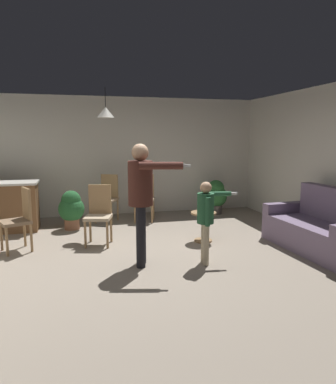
% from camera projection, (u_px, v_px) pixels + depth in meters
% --- Properties ---
extents(ground, '(7.68, 7.68, 0.00)m').
position_uv_depth(ground, '(153.00, 257.00, 5.34)').
color(ground, gray).
extents(wall_back, '(6.40, 0.10, 2.70)m').
position_uv_depth(wall_back, '(124.00, 156.00, 8.20)').
color(wall_back, silver).
rests_on(wall_back, ground).
extents(couch_floral, '(0.95, 1.85, 1.00)m').
position_uv_depth(couch_floral, '(320.00, 230.00, 5.62)').
color(couch_floral, slate).
rests_on(couch_floral, ground).
extents(kitchen_counter, '(1.26, 0.66, 0.95)m').
position_uv_depth(kitchen_counter, '(4.00, 207.00, 6.74)').
color(kitchen_counter, brown).
rests_on(kitchen_counter, ground).
extents(side_table_by_couch, '(0.44, 0.44, 0.52)m').
position_uv_depth(side_table_by_couch, '(203.00, 223.00, 6.08)').
color(side_table_by_couch, '#99754C').
rests_on(side_table_by_couch, ground).
extents(person_adult, '(0.78, 0.62, 1.71)m').
position_uv_depth(person_adult, '(142.00, 191.00, 4.84)').
color(person_adult, black).
rests_on(person_adult, ground).
extents(person_child, '(0.63, 0.34, 1.19)m').
position_uv_depth(person_child, '(206.00, 213.00, 4.93)').
color(person_child, tan).
rests_on(person_child, ground).
extents(dining_chair_by_counter, '(0.57, 0.57, 1.00)m').
position_uv_depth(dining_chair_by_counter, '(108.00, 196.00, 7.54)').
color(dining_chair_by_counter, '#99754C').
rests_on(dining_chair_by_counter, ground).
extents(dining_chair_near_wall, '(0.53, 0.53, 1.00)m').
position_uv_depth(dining_chair_near_wall, '(145.00, 196.00, 7.58)').
color(dining_chair_near_wall, '#99754C').
rests_on(dining_chair_near_wall, ground).
extents(dining_chair_centre_back, '(0.51, 0.51, 1.00)m').
position_uv_depth(dining_chair_centre_back, '(99.00, 212.00, 5.91)').
color(dining_chair_centre_back, '#99754C').
rests_on(dining_chair_centre_back, ground).
extents(dining_chair_spare, '(0.55, 0.55, 1.00)m').
position_uv_depth(dining_chair_spare, '(20.00, 217.00, 5.57)').
color(dining_chair_spare, '#99754C').
rests_on(dining_chair_spare, ground).
extents(potted_plant_corner, '(0.52, 0.52, 0.80)m').
position_uv_depth(potted_plant_corner, '(216.00, 195.00, 8.26)').
color(potted_plant_corner, '#4C4742').
rests_on(potted_plant_corner, ground).
extents(potted_plant_by_wall, '(0.50, 0.50, 0.77)m').
position_uv_depth(potted_plant_by_wall, '(71.00, 208.00, 6.88)').
color(potted_plant_by_wall, brown).
rests_on(potted_plant_by_wall, ground).
extents(spare_remote_on_table, '(0.13, 0.10, 0.04)m').
position_uv_depth(spare_remote_on_table, '(206.00, 211.00, 6.02)').
color(spare_remote_on_table, white).
rests_on(spare_remote_on_table, side_table_by_couch).
extents(ceiling_light_pendant, '(0.32, 0.32, 0.55)m').
position_uv_depth(ceiling_light_pendant, '(106.00, 112.00, 6.52)').
color(ceiling_light_pendant, silver).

